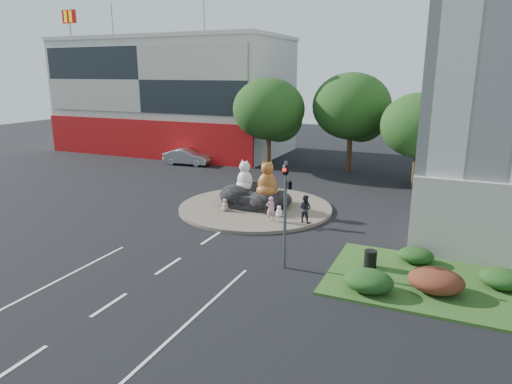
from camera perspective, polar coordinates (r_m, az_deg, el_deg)
ground at (r=21.86m, az=-10.90°, el=-9.08°), size 120.00×120.00×0.00m
roundabout_island at (r=30.04m, az=-0.08°, el=-1.95°), size 10.00×10.00×0.20m
rock_plinth at (r=29.88m, az=-0.08°, el=-0.94°), size 3.20×2.60×0.90m
shophouse_block at (r=53.30m, az=-10.24°, el=11.80°), size 25.20×12.30×17.40m
grass_verge at (r=21.17m, az=22.94°, el=-10.70°), size 10.00×6.00×0.12m
tree_left at (r=41.56m, az=1.73°, el=9.95°), size 6.46×6.46×8.27m
tree_mid at (r=41.39m, az=11.96°, el=10.05°), size 6.84×6.84×8.76m
tree_right at (r=36.69m, az=19.80°, el=7.48°), size 5.70×5.70×7.30m
hedge_near_green at (r=19.32m, az=13.89°, el=-10.72°), size 2.00×1.60×0.90m
hedge_red at (r=20.02m, az=21.58°, el=-10.28°), size 2.20×1.76×0.99m
hedge_mid_green at (r=21.57m, az=28.47°, el=-9.53°), size 1.80×1.44×0.81m
hedge_back_green at (r=22.69m, az=19.37°, el=-7.47°), size 1.60×1.28×0.72m
traffic_light at (r=20.10m, az=3.96°, el=-0.03°), size 0.44×1.24×5.00m
street_lamp at (r=24.68m, az=26.19°, el=3.48°), size 2.34×0.22×8.06m
cat_white at (r=29.93m, az=-1.41°, el=2.06°), size 1.56×1.46×2.11m
cat_tabby at (r=28.70m, az=1.41°, el=1.72°), size 1.66×1.53×2.32m
kitten_calico at (r=28.97m, az=-3.88°, el=-1.57°), size 0.50×0.44×0.81m
kitten_white at (r=27.78m, az=2.89°, el=-2.37°), size 0.57×0.55×0.72m
pedestrian_pink at (r=26.85m, az=1.84°, el=-2.11°), size 0.64×0.64×1.50m
pedestrian_dark at (r=26.71m, az=6.13°, el=-2.09°), size 0.90×0.75×1.67m
parked_car at (r=44.84m, az=-8.61°, el=4.36°), size 4.74×2.04×1.52m
litter_bin at (r=21.55m, az=14.10°, el=-8.12°), size 0.69×0.69×0.80m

